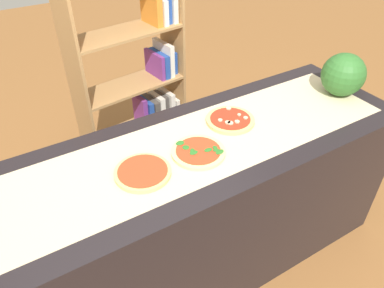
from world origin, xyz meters
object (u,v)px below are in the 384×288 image
(pizza_spinach_1, at_px, (198,152))
(pizza_mushroom_2, at_px, (230,120))
(watermelon, at_px, (343,75))
(bookshelf, at_px, (144,90))
(pizza_plain_0, at_px, (143,172))

(pizza_spinach_1, height_order, pizza_mushroom_2, pizza_mushroom_2)
(pizza_mushroom_2, xyz_separation_m, watermelon, (0.74, -0.09, 0.11))
(pizza_spinach_1, height_order, bookshelf, bookshelf)
(watermelon, bearing_deg, bookshelf, 129.13)
(pizza_mushroom_2, relative_size, bookshelf, 0.17)
(pizza_plain_0, distance_m, pizza_mushroom_2, 0.60)
(pizza_spinach_1, bearing_deg, pizza_plain_0, 179.32)
(pizza_mushroom_2, bearing_deg, watermelon, -7.04)
(pizza_spinach_1, bearing_deg, bookshelf, 79.51)
(pizza_mushroom_2, bearing_deg, bookshelf, 95.65)
(pizza_spinach_1, bearing_deg, pizza_mushroom_2, 25.95)
(pizza_plain_0, height_order, watermelon, watermelon)
(pizza_mushroom_2, distance_m, watermelon, 0.75)
(pizza_spinach_1, xyz_separation_m, bookshelf, (0.20, 1.07, -0.24))
(pizza_plain_0, relative_size, pizza_spinach_1, 0.98)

